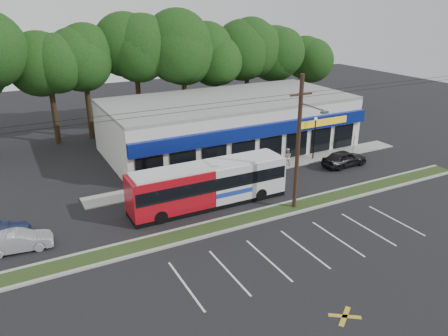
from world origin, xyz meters
name	(u,v)px	position (x,y,z in m)	size (l,w,h in m)	color
ground	(268,222)	(0.00, 0.00, 0.00)	(120.00, 120.00, 0.00)	black
grass_strip	(260,216)	(0.00, 1.00, 0.06)	(40.00, 1.60, 0.12)	#223616
curb_south	(267,220)	(0.00, 0.15, 0.07)	(40.00, 0.25, 0.14)	#9E9E93
curb_north	(254,211)	(0.00, 1.85, 0.07)	(40.00, 0.25, 0.14)	#9E9E93
sidewalk	(260,169)	(5.00, 9.00, 0.05)	(32.00, 2.20, 0.10)	#9E9E93
strip_mall	(229,123)	(5.50, 15.91, 2.65)	(25.00, 12.55, 5.30)	silver
utility_pole	(297,140)	(2.83, 0.93, 5.41)	(50.00, 2.77, 10.00)	black
lamp_post	(315,133)	(11.00, 8.80, 2.67)	(0.30, 0.30, 4.25)	black
sign_post	(354,138)	(16.00, 8.57, 1.56)	(0.45, 0.10, 2.23)	#59595E
tree_line	(177,57)	(4.00, 26.00, 8.42)	(46.76, 6.76, 11.83)	black
metrobus	(209,183)	(-2.41, 4.50, 1.75)	(12.31, 2.66, 3.30)	#AA0D18
car_dark	(344,158)	(12.43, 5.99, 0.77)	(1.81, 4.50, 1.53)	black
car_silver	(19,241)	(-15.72, 4.16, 0.65)	(1.38, 3.96, 1.30)	#ACAEB4
pedestrian_a	(234,167)	(2.00, 8.50, 0.90)	(0.66, 0.43, 1.80)	silver
pedestrian_b	(287,157)	(7.66, 8.50, 0.88)	(0.85, 0.66, 1.76)	beige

